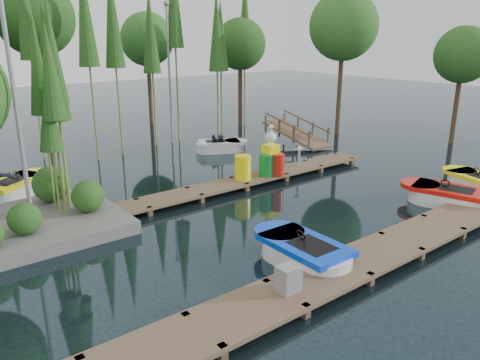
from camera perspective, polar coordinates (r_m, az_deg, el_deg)
ground_plane at (r=14.96m, az=-0.33°, el=-4.83°), size 90.00×90.00×0.00m
near_dock at (r=11.95m, az=13.18°, el=-10.14°), size 18.00×1.50×0.50m
far_dock at (r=17.33m, az=-2.77°, el=-0.87°), size 15.00×1.20×0.50m
tree_screen at (r=22.50m, az=-22.48°, el=17.35°), size 34.42×18.53×10.31m
lamp_island at (r=13.86m, az=-25.90°, el=9.89°), size 0.30×0.30×7.25m
lamp_rear at (r=25.28m, az=-8.67°, el=14.08°), size 0.30×0.30×7.25m
ramp at (r=25.21m, az=6.89°, el=5.71°), size 1.50×3.94×1.49m
boat_blue at (r=12.22m, az=7.69°, el=-8.87°), size 1.39×3.01×1.01m
boat_red at (r=17.62m, az=23.87°, el=-1.88°), size 2.15×3.24×1.00m
boat_yellow_near at (r=19.79m, az=26.94°, el=-0.33°), size 1.85×3.00×0.94m
boat_yellow_far at (r=18.96m, az=-25.68°, el=-0.77°), size 3.12×2.64×1.44m
boat_white_far at (r=23.44m, az=-2.44°, el=4.14°), size 2.84×2.20×1.23m
utility_cabinet at (r=10.41m, az=5.92°, el=-11.88°), size 0.48×0.41×0.59m
yellow_barrel at (r=17.85m, az=0.36°, el=1.53°), size 0.63×0.63×0.94m
drum_cluster at (r=18.54m, az=3.90°, el=2.46°), size 1.16×1.06×1.99m
seagull_post at (r=19.76m, az=7.22°, el=3.30°), size 0.54×0.29×0.87m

